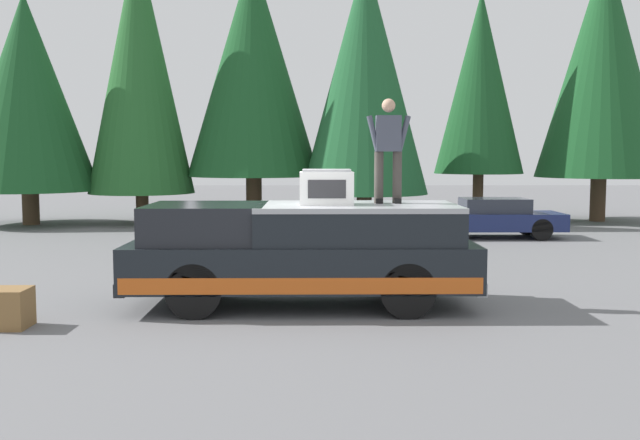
# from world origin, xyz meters

# --- Properties ---
(ground_plane) EXTENTS (90.00, 90.00, 0.00)m
(ground_plane) POSITION_xyz_m (0.00, 0.00, 0.00)
(ground_plane) COLOR slate
(pickup_truck) EXTENTS (2.01, 5.54, 1.65)m
(pickup_truck) POSITION_xyz_m (0.05, -0.35, 0.87)
(pickup_truck) COLOR black
(pickup_truck) RESTS_ON ground
(compressor_unit) EXTENTS (0.65, 0.84, 0.56)m
(compressor_unit) POSITION_xyz_m (-0.01, -0.74, 1.93)
(compressor_unit) COLOR white
(compressor_unit) RESTS_ON pickup_truck
(person_on_truck_bed) EXTENTS (0.29, 0.72, 1.69)m
(person_on_truck_bed) POSITION_xyz_m (0.30, -1.75, 2.55)
(person_on_truck_bed) COLOR #423D38
(person_on_truck_bed) RESTS_ON pickup_truck
(parked_car_navy) EXTENTS (1.64, 4.10, 1.16)m
(parked_car_navy) POSITION_xyz_m (9.52, -5.79, 0.58)
(parked_car_navy) COLOR navy
(parked_car_navy) RESTS_ON ground
(wooden_crate) EXTENTS (0.56, 0.56, 0.56)m
(wooden_crate) POSITION_xyz_m (-1.36, 3.78, 0.28)
(wooden_crate) COLOR olive
(wooden_crate) RESTS_ON ground
(conifer_far_left) EXTENTS (4.57, 4.57, 9.80)m
(conifer_far_left) POSITION_xyz_m (14.67, -10.98, 5.69)
(conifer_far_left) COLOR #4C3826
(conifer_far_left) RESTS_ON ground
(conifer_left) EXTENTS (3.22, 3.22, 8.33)m
(conifer_left) POSITION_xyz_m (14.90, -6.63, 5.02)
(conifer_left) COLOR #4C3826
(conifer_left) RESTS_ON ground
(conifer_center_left) EXTENTS (4.36, 4.36, 9.13)m
(conifer_center_left) POSITION_xyz_m (13.37, -2.33, 5.10)
(conifer_center_left) COLOR #4C3826
(conifer_center_left) RESTS_ON ground
(conifer_center_right) EXTENTS (4.73, 4.73, 9.46)m
(conifer_center_right) POSITION_xyz_m (14.51, 1.57, 5.54)
(conifer_center_right) COLOR #4C3826
(conifer_center_right) RESTS_ON ground
(conifer_right) EXTENTS (3.70, 3.70, 9.96)m
(conifer_right) POSITION_xyz_m (14.06, 5.50, 5.51)
(conifer_right) COLOR #4C3826
(conifer_right) RESTS_ON ground
(conifer_far_right) EXTENTS (4.73, 4.73, 7.94)m
(conifer_far_right) POSITION_xyz_m (13.61, 9.26, 4.55)
(conifer_far_right) COLOR #4C3826
(conifer_far_right) RESTS_ON ground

